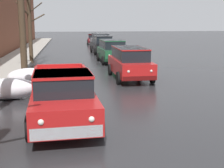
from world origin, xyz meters
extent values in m
ellipsoid|color=white|center=(-4.16, 11.74, 0.45)|extent=(2.50, 1.22, 0.89)
ellipsoid|color=white|center=(-4.45, 11.77, 0.35)|extent=(0.83, 0.69, 0.69)
ellipsoid|color=white|center=(4.18, 26.23, 0.36)|extent=(2.37, 1.26, 0.73)
ellipsoid|color=white|center=(4.00, 26.01, 0.27)|extent=(0.64, 0.54, 0.54)
ellipsoid|color=white|center=(4.70, 26.15, 0.28)|extent=(0.68, 0.56, 0.56)
ellipsoid|color=white|center=(-3.58, 14.83, 0.43)|extent=(2.35, 1.15, 0.87)
ellipsoid|color=white|center=(-3.41, 14.98, 0.34)|extent=(0.81, 0.68, 0.68)
ellipsoid|color=white|center=(-3.68, 14.94, 0.22)|extent=(0.53, 0.44, 0.44)
cylinder|color=#423323|center=(-4.50, 19.53, 3.62)|extent=(0.44, 0.44, 7.23)
cylinder|color=#423323|center=(-4.50, 23.79, 3.43)|extent=(0.31, 0.31, 6.85)
cylinder|color=#423323|center=(-4.86, 23.12, 4.18)|extent=(0.84, 1.44, 1.02)
cylinder|color=#423323|center=(-3.97, 23.42, 4.30)|extent=(1.15, 0.82, 0.79)
cylinder|color=#423323|center=(-3.97, 24.38, 3.51)|extent=(1.17, 1.29, 0.73)
cube|color=red|center=(-1.80, 8.42, 0.74)|extent=(2.19, 5.47, 0.76)
cube|color=black|center=(-1.76, 7.67, 1.44)|extent=(1.77, 1.80, 0.64)
cube|color=red|center=(-1.76, 7.67, 1.72)|extent=(1.81, 1.86, 0.08)
cube|color=red|center=(-0.95, 9.54, 1.34)|extent=(0.23, 2.58, 0.44)
cube|color=red|center=(-2.76, 9.45, 1.34)|extent=(0.23, 2.58, 0.44)
cube|color=red|center=(-1.93, 11.06, 1.34)|extent=(1.82, 0.19, 0.44)
cube|color=#B7B7BC|center=(-1.67, 5.80, 0.54)|extent=(1.82, 0.21, 0.32)
sphere|color=white|center=(-1.04, 5.79, 0.86)|extent=(0.16, 0.16, 0.16)
sphere|color=white|center=(-2.29, 5.72, 0.86)|extent=(0.16, 0.16, 0.16)
cylinder|color=black|center=(-0.74, 6.86, 0.36)|extent=(0.26, 0.73, 0.72)
cylinder|color=black|center=(-2.70, 6.76, 0.36)|extent=(0.26, 0.73, 0.72)
cylinder|color=black|center=(-0.91, 10.08, 0.36)|extent=(0.26, 0.73, 0.72)
cylinder|color=black|center=(-2.86, 9.98, 0.36)|extent=(0.26, 0.73, 0.72)
cube|color=red|center=(1.92, 15.64, 0.74)|extent=(1.90, 4.76, 0.80)
cube|color=black|center=(1.91, 15.69, 1.48)|extent=(1.62, 3.34, 0.68)
cube|color=red|center=(1.91, 15.69, 1.79)|extent=(1.65, 3.41, 0.06)
cube|color=#520B0B|center=(1.96, 13.32, 0.46)|extent=(1.77, 0.16, 0.22)
cube|color=#520B0B|center=(1.87, 17.95, 0.46)|extent=(1.77, 0.16, 0.22)
cylinder|color=black|center=(2.87, 14.19, 0.34)|extent=(0.19, 0.68, 0.68)
cylinder|color=black|center=(1.02, 14.15, 0.34)|extent=(0.19, 0.68, 0.68)
cylinder|color=black|center=(2.81, 17.12, 0.34)|extent=(0.19, 0.68, 0.68)
cylinder|color=black|center=(0.97, 17.09, 0.34)|extent=(0.19, 0.68, 0.68)
sphere|color=silver|center=(2.55, 13.31, 0.82)|extent=(0.14, 0.14, 0.14)
sphere|color=silver|center=(1.38, 13.28, 0.82)|extent=(0.14, 0.14, 0.14)
cube|color=#1E5633|center=(1.91, 22.95, 0.74)|extent=(2.03, 4.31, 0.80)
cube|color=black|center=(1.91, 22.99, 1.48)|extent=(1.71, 3.03, 0.68)
cube|color=#1E5633|center=(1.91, 22.99, 1.79)|extent=(1.75, 3.09, 0.06)
cube|color=black|center=(2.02, 20.89, 0.46)|extent=(1.79, 0.21, 0.22)
cube|color=black|center=(1.81, 25.01, 0.46)|extent=(1.79, 0.21, 0.22)
cylinder|color=black|center=(2.91, 21.69, 0.34)|extent=(0.21, 0.69, 0.68)
cylinder|color=black|center=(1.05, 21.60, 0.34)|extent=(0.21, 0.69, 0.68)
cylinder|color=black|center=(2.77, 24.30, 0.34)|extent=(0.21, 0.69, 0.68)
cylinder|color=black|center=(0.92, 24.21, 0.34)|extent=(0.21, 0.69, 0.68)
sphere|color=silver|center=(2.61, 20.89, 0.82)|extent=(0.14, 0.14, 0.14)
sphere|color=silver|center=(1.43, 20.83, 0.82)|extent=(0.14, 0.14, 0.14)
cube|color=black|center=(1.92, 30.23, 0.74)|extent=(2.10, 4.34, 0.80)
cube|color=black|center=(1.92, 30.28, 1.48)|extent=(1.76, 3.06, 0.68)
cube|color=black|center=(1.92, 30.28, 1.79)|extent=(1.80, 3.12, 0.06)
cube|color=black|center=(2.05, 28.17, 0.46)|extent=(1.79, 0.23, 0.22)
cube|color=black|center=(1.79, 32.30, 0.46)|extent=(1.79, 0.23, 0.22)
cylinder|color=black|center=(2.94, 28.99, 0.34)|extent=(0.22, 0.69, 0.68)
cylinder|color=black|center=(1.07, 28.87, 0.34)|extent=(0.22, 0.69, 0.68)
cylinder|color=black|center=(2.77, 31.60, 0.34)|extent=(0.22, 0.69, 0.68)
cylinder|color=black|center=(0.90, 31.48, 0.34)|extent=(0.22, 0.69, 0.68)
sphere|color=silver|center=(2.65, 28.18, 0.82)|extent=(0.14, 0.14, 0.14)
sphere|color=silver|center=(1.46, 28.10, 0.82)|extent=(0.14, 0.14, 0.14)
cube|color=slate|center=(2.43, 36.79, 0.74)|extent=(2.22, 4.79, 0.80)
cube|color=black|center=(2.43, 36.83, 1.48)|extent=(1.85, 3.38, 0.68)
cube|color=slate|center=(2.43, 36.83, 1.79)|extent=(1.89, 3.45, 0.06)
cube|color=#303032|center=(2.63, 34.52, 0.46)|extent=(1.79, 0.27, 0.22)
cube|color=#303032|center=(2.24, 39.06, 0.46)|extent=(1.79, 0.27, 0.22)
cylinder|color=black|center=(3.49, 35.43, 0.34)|extent=(0.24, 0.69, 0.68)
cylinder|color=black|center=(1.63, 35.27, 0.34)|extent=(0.24, 0.69, 0.68)
cylinder|color=black|center=(3.24, 38.31, 0.34)|extent=(0.24, 0.69, 0.68)
cylinder|color=black|center=(1.38, 38.14, 0.34)|extent=(0.24, 0.69, 0.68)
sphere|color=silver|center=(3.23, 34.54, 0.82)|extent=(0.14, 0.14, 0.14)
sphere|color=silver|center=(2.04, 34.44, 0.82)|extent=(0.14, 0.14, 0.14)
cube|color=maroon|center=(2.15, 43.67, 0.60)|extent=(1.89, 4.36, 0.60)
cube|color=black|center=(2.16, 43.88, 1.16)|extent=(1.54, 2.30, 0.52)
cube|color=maroon|center=(2.16, 43.88, 1.39)|extent=(1.58, 2.34, 0.06)
cube|color=black|center=(2.03, 41.59, 0.42)|extent=(1.62, 0.21, 0.22)
cube|color=black|center=(2.27, 45.75, 0.42)|extent=(1.62, 0.21, 0.22)
cylinder|color=black|center=(2.92, 42.30, 0.30)|extent=(0.21, 0.61, 0.60)
cylinder|color=black|center=(1.23, 42.40, 0.30)|extent=(0.21, 0.61, 0.60)
cylinder|color=black|center=(3.07, 44.95, 0.30)|extent=(0.21, 0.61, 0.60)
cylinder|color=black|center=(1.38, 45.04, 0.30)|extent=(0.21, 0.61, 0.60)
sphere|color=silver|center=(2.57, 41.53, 0.68)|extent=(0.14, 0.14, 0.14)
sphere|color=silver|center=(1.49, 41.59, 0.68)|extent=(0.14, 0.14, 0.14)
camera|label=1|loc=(-1.58, -1.68, 3.28)|focal=49.72mm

